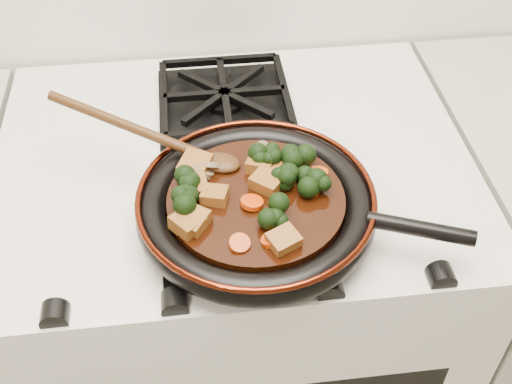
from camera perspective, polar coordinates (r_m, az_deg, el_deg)
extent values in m
cube|color=silver|center=(1.37, -1.61, -11.15)|extent=(0.76, 0.60, 0.90)
cylinder|color=black|center=(0.89, 0.00, -1.69)|extent=(0.30, 0.30, 0.01)
torus|color=black|center=(0.89, 0.00, -1.29)|extent=(0.33, 0.33, 0.04)
torus|color=#4D170B|center=(0.87, 0.00, -0.33)|extent=(0.33, 0.33, 0.01)
cylinder|color=black|center=(0.86, 14.43, -3.19)|extent=(0.14, 0.07, 0.02)
cylinder|color=black|center=(0.88, 0.00, -0.97)|extent=(0.24, 0.24, 0.02)
cube|color=brown|center=(0.90, 2.59, 1.65)|extent=(0.04, 0.04, 0.02)
cube|color=brown|center=(0.84, -5.66, -2.57)|extent=(0.05, 0.05, 0.03)
cube|color=brown|center=(0.91, -5.42, 2.30)|extent=(0.05, 0.06, 0.03)
cube|color=brown|center=(0.88, -5.29, 0.46)|extent=(0.04, 0.04, 0.03)
cube|color=brown|center=(0.91, 0.44, 2.49)|extent=(0.05, 0.05, 0.02)
cube|color=brown|center=(0.84, -6.08, -2.77)|extent=(0.05, 0.05, 0.02)
cube|color=brown|center=(0.89, 1.04, 0.88)|extent=(0.06, 0.05, 0.02)
cube|color=brown|center=(0.81, 2.46, -4.35)|extent=(0.05, 0.05, 0.03)
cube|color=brown|center=(0.87, -3.69, -0.35)|extent=(0.04, 0.04, 0.02)
cylinder|color=#C73605|center=(0.91, 5.45, 1.71)|extent=(0.03, 0.03, 0.02)
cylinder|color=#C73605|center=(0.81, -1.47, -4.59)|extent=(0.03, 0.03, 0.02)
cylinder|color=#C73605|center=(0.86, -0.38, -0.94)|extent=(0.03, 0.03, 0.02)
cylinder|color=#C73605|center=(0.88, 4.78, 0.33)|extent=(0.03, 0.03, 0.02)
cylinder|color=#C73605|center=(0.82, 1.40, -4.23)|extent=(0.03, 0.03, 0.02)
cylinder|color=#7C6448|center=(0.91, -4.22, 2.35)|extent=(0.04, 0.03, 0.03)
cylinder|color=#7C6448|center=(0.91, -4.89, 1.76)|extent=(0.03, 0.04, 0.03)
cylinder|color=#7C6448|center=(0.91, -4.72, 1.92)|extent=(0.04, 0.04, 0.02)
cylinder|color=#7C6448|center=(0.94, 0.70, 3.59)|extent=(0.04, 0.04, 0.03)
ellipsoid|color=#3E230D|center=(0.92, -3.10, 2.61)|extent=(0.07, 0.06, 0.02)
cylinder|color=#3E230D|center=(0.95, -10.71, 5.55)|extent=(0.02, 0.02, 0.27)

